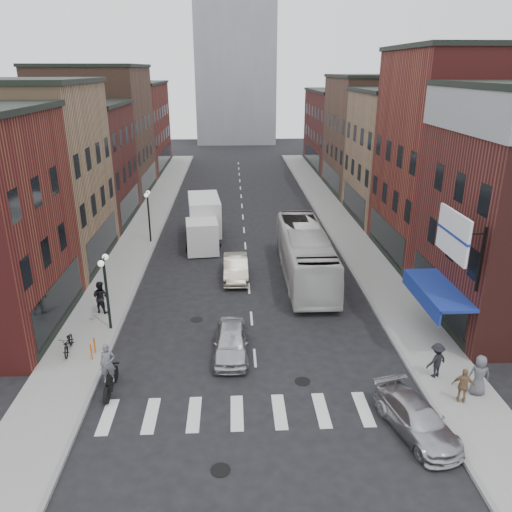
{
  "coord_description": "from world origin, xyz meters",
  "views": [
    {
      "loc": [
        -0.93,
        -19.4,
        12.85
      ],
      "look_at": [
        0.35,
        7.04,
        2.89
      ],
      "focal_mm": 35.0,
      "sensor_mm": 36.0,
      "label": 1
    }
  ],
  "objects_px": {
    "curb_car": "(417,419)",
    "streetlamp_far": "(148,207)",
    "sedan_left_far": "(236,268)",
    "parked_bicycle": "(68,343)",
    "bike_rack": "(93,349)",
    "motorcycle_rider": "(109,370)",
    "ped_right_b": "(464,386)",
    "transit_bus": "(305,254)",
    "ped_left_solo": "(100,297)",
    "sedan_left_near": "(231,342)",
    "streetlamp_near": "(105,279)",
    "box_truck": "(204,222)",
    "ped_right_c": "(479,375)",
    "billboard_sign": "(455,236)",
    "ped_right_a": "(437,360)"
  },
  "relations": [
    {
      "from": "bike_rack",
      "to": "sedan_left_near",
      "type": "height_order",
      "value": "sedan_left_near"
    },
    {
      "from": "box_truck",
      "to": "parked_bicycle",
      "type": "bearing_deg",
      "value": -115.01
    },
    {
      "from": "sedan_left_far",
      "to": "curb_car",
      "type": "relative_size",
      "value": 1.06
    },
    {
      "from": "billboard_sign",
      "to": "ped_right_a",
      "type": "xyz_separation_m",
      "value": [
        -0.75,
        -1.58,
        -5.18
      ]
    },
    {
      "from": "transit_bus",
      "to": "curb_car",
      "type": "height_order",
      "value": "transit_bus"
    },
    {
      "from": "curb_car",
      "to": "ped_right_c",
      "type": "bearing_deg",
      "value": 17.25
    },
    {
      "from": "billboard_sign",
      "to": "sedan_left_near",
      "type": "xyz_separation_m",
      "value": [
        -9.7,
        0.85,
        -5.43
      ]
    },
    {
      "from": "streetlamp_near",
      "to": "sedan_left_near",
      "type": "xyz_separation_m",
      "value": [
        6.29,
        -2.65,
        -2.21
      ]
    },
    {
      "from": "motorcycle_rider",
      "to": "ped_right_b",
      "type": "bearing_deg",
      "value": -13.82
    },
    {
      "from": "billboard_sign",
      "to": "sedan_left_near",
      "type": "distance_m",
      "value": 11.15
    },
    {
      "from": "sedan_left_near",
      "to": "parked_bicycle",
      "type": "xyz_separation_m",
      "value": [
        -7.75,
        0.41,
        -0.08
      ]
    },
    {
      "from": "bike_rack",
      "to": "motorcycle_rider",
      "type": "distance_m",
      "value": 3.05
    },
    {
      "from": "streetlamp_far",
      "to": "sedan_left_far",
      "type": "height_order",
      "value": "streetlamp_far"
    },
    {
      "from": "sedan_left_far",
      "to": "ped_right_a",
      "type": "relative_size",
      "value": 2.76
    },
    {
      "from": "transit_bus",
      "to": "parked_bicycle",
      "type": "xyz_separation_m",
      "value": [
        -12.56,
        -8.9,
        -0.99
      ]
    },
    {
      "from": "streetlamp_near",
      "to": "streetlamp_far",
      "type": "height_order",
      "value": "same"
    },
    {
      "from": "curb_car",
      "to": "bike_rack",
      "type": "bearing_deg",
      "value": 142.03
    },
    {
      "from": "transit_bus",
      "to": "sedan_left_near",
      "type": "xyz_separation_m",
      "value": [
        -4.82,
        -9.31,
        -0.91
      ]
    },
    {
      "from": "bike_rack",
      "to": "sedan_left_near",
      "type": "xyz_separation_m",
      "value": [
        6.49,
        0.05,
        0.15
      ]
    },
    {
      "from": "billboard_sign",
      "to": "bike_rack",
      "type": "xyz_separation_m",
      "value": [
        -16.19,
        0.8,
        -5.58
      ]
    },
    {
      "from": "bike_rack",
      "to": "ped_left_solo",
      "type": "distance_m",
      "value": 4.7
    },
    {
      "from": "sedan_left_near",
      "to": "ped_left_solo",
      "type": "bearing_deg",
      "value": 148.98
    },
    {
      "from": "box_truck",
      "to": "ped_left_solo",
      "type": "relative_size",
      "value": 4.33
    },
    {
      "from": "sedan_left_far",
      "to": "ped_left_solo",
      "type": "relative_size",
      "value": 2.42
    },
    {
      "from": "streetlamp_near",
      "to": "box_truck",
      "type": "xyz_separation_m",
      "value": [
        4.2,
        14.11,
        -1.25
      ]
    },
    {
      "from": "bike_rack",
      "to": "parked_bicycle",
      "type": "distance_m",
      "value": 1.34
    },
    {
      "from": "streetlamp_far",
      "to": "curb_car",
      "type": "distance_m",
      "value": 26.15
    },
    {
      "from": "sedan_left_far",
      "to": "parked_bicycle",
      "type": "xyz_separation_m",
      "value": [
        -8.06,
        -8.92,
        -0.11
      ]
    },
    {
      "from": "billboard_sign",
      "to": "ped_right_b",
      "type": "xyz_separation_m",
      "value": [
        -0.36,
        -3.41,
        -5.22
      ]
    },
    {
      "from": "motorcycle_rider",
      "to": "sedan_left_near",
      "type": "height_order",
      "value": "motorcycle_rider"
    },
    {
      "from": "streetlamp_near",
      "to": "box_truck",
      "type": "bearing_deg",
      "value": 73.42
    },
    {
      "from": "curb_car",
      "to": "ped_left_solo",
      "type": "xyz_separation_m",
      "value": [
        -14.12,
        10.36,
        0.46
      ]
    },
    {
      "from": "box_truck",
      "to": "ped_left_solo",
      "type": "height_order",
      "value": "box_truck"
    },
    {
      "from": "parked_bicycle",
      "to": "streetlamp_far",
      "type": "bearing_deg",
      "value": 77.72
    },
    {
      "from": "bike_rack",
      "to": "box_truck",
      "type": "relative_size",
      "value": 0.1
    },
    {
      "from": "streetlamp_near",
      "to": "ped_left_solo",
      "type": "xyz_separation_m",
      "value": [
        -0.91,
        1.92,
        -1.85
      ]
    },
    {
      "from": "bike_rack",
      "to": "ped_left_solo",
      "type": "xyz_separation_m",
      "value": [
        -0.71,
        4.62,
        0.51
      ]
    },
    {
      "from": "box_truck",
      "to": "streetlamp_near",
      "type": "bearing_deg",
      "value": -112.49
    },
    {
      "from": "sedan_left_near",
      "to": "ped_right_b",
      "type": "bearing_deg",
      "value": -23.13
    },
    {
      "from": "sedan_left_near",
      "to": "curb_car",
      "type": "distance_m",
      "value": 9.03
    },
    {
      "from": "streetlamp_near",
      "to": "sedan_left_far",
      "type": "height_order",
      "value": "streetlamp_near"
    },
    {
      "from": "sedan_left_near",
      "to": "ped_left_solo",
      "type": "relative_size",
      "value": 2.24
    },
    {
      "from": "bike_rack",
      "to": "motorcycle_rider",
      "type": "bearing_deg",
      "value": -62.37
    },
    {
      "from": "motorcycle_rider",
      "to": "ped_right_a",
      "type": "distance_m",
      "value": 14.05
    },
    {
      "from": "transit_bus",
      "to": "sedan_left_near",
      "type": "height_order",
      "value": "transit_bus"
    },
    {
      "from": "bike_rack",
      "to": "ped_right_b",
      "type": "xyz_separation_m",
      "value": [
        15.83,
        -4.21,
        0.36
      ]
    },
    {
      "from": "curb_car",
      "to": "streetlamp_far",
      "type": "bearing_deg",
      "value": 105.69
    },
    {
      "from": "streetlamp_near",
      "to": "box_truck",
      "type": "relative_size",
      "value": 0.52
    },
    {
      "from": "ped_right_b",
      "to": "box_truck",
      "type": "bearing_deg",
      "value": -39.1
    },
    {
      "from": "box_truck",
      "to": "ped_right_c",
      "type": "bearing_deg",
      "value": -64.94
    }
  ]
}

